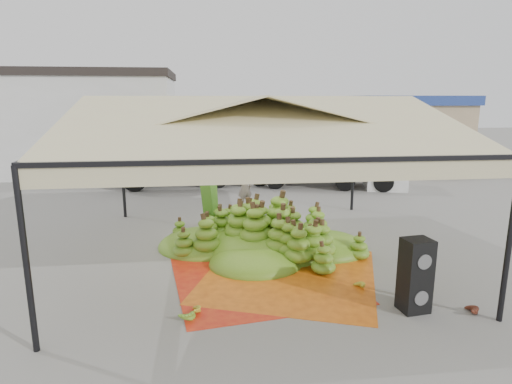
{
  "coord_description": "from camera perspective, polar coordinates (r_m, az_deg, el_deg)",
  "views": [
    {
      "loc": [
        -1.24,
        -10.52,
        3.95
      ],
      "look_at": [
        0.2,
        1.5,
        1.3
      ],
      "focal_mm": 30.0,
      "sensor_mm": 36.0,
      "label": 1
    }
  ],
  "objects": [
    {
      "name": "ground",
      "position": [
        11.3,
        -0.1,
        -8.1
      ],
      "size": [
        90.0,
        90.0,
        0.0
      ],
      "primitive_type": "plane",
      "color": "slate",
      "rests_on": "ground"
    },
    {
      "name": "canopy_tent",
      "position": [
        10.61,
        -0.11,
        8.84
      ],
      "size": [
        8.1,
        8.1,
        4.0
      ],
      "color": "black",
      "rests_on": "ground"
    },
    {
      "name": "building_white",
      "position": [
        26.07,
        -26.77,
        8.33
      ],
      "size": [
        14.3,
        6.3,
        5.4
      ],
      "color": "silver",
      "rests_on": "ground"
    },
    {
      "name": "building_tan",
      "position": [
        26.13,
        18.83,
        7.58
      ],
      "size": [
        6.3,
        5.3,
        4.1
      ],
      "color": "tan",
      "rests_on": "ground"
    },
    {
      "name": "tarp_left",
      "position": [
        9.76,
        0.82,
        -11.49
      ],
      "size": [
        4.26,
        4.11,
        0.01
      ],
      "primitive_type": "cube",
      "rotation": [
        0.0,
        0.0,
        0.15
      ],
      "color": "red",
      "rests_on": "ground"
    },
    {
      "name": "tarp_right",
      "position": [
        10.01,
        4.53,
        -10.9
      ],
      "size": [
        4.86,
        4.98,
        0.01
      ],
      "primitive_type": "cube",
      "rotation": [
        0.0,
        0.0,
        -0.35
      ],
      "color": "orange",
      "rests_on": "ground"
    },
    {
      "name": "banana_heap",
      "position": [
        11.43,
        1.48,
        -4.56
      ],
      "size": [
        7.3,
        6.78,
        1.25
      ],
      "primitive_type": "ellipsoid",
      "rotation": [
        0.0,
        0.0,
        0.42
      ],
      "color": "#4B7A19",
      "rests_on": "ground"
    },
    {
      "name": "hand_yellow_a",
      "position": [
        9.51,
        13.33,
        -11.9
      ],
      "size": [
        0.51,
        0.45,
        0.2
      ],
      "primitive_type": "ellipsoid",
      "rotation": [
        0.0,
        0.0,
        0.23
      ],
      "color": "gold",
      "rests_on": "ground"
    },
    {
      "name": "hand_yellow_b",
      "position": [
        8.42,
        -8.45,
        -15.07
      ],
      "size": [
        0.42,
        0.35,
        0.18
      ],
      "primitive_type": "ellipsoid",
      "rotation": [
        0.0,
        0.0,
        0.08
      ],
      "color": "gold",
      "rests_on": "ground"
    },
    {
      "name": "hand_red_a",
      "position": [
        9.21,
        26.36,
        -13.66
      ],
      "size": [
        0.58,
        0.51,
        0.22
      ],
      "primitive_type": "ellipsoid",
      "rotation": [
        0.0,
        0.0,
        -0.27
      ],
      "color": "#612916",
      "rests_on": "ground"
    },
    {
      "name": "hand_red_b",
      "position": [
        11.44,
        19.43,
        -8.0
      ],
      "size": [
        0.55,
        0.47,
        0.22
      ],
      "primitive_type": "ellipsoid",
      "rotation": [
        0.0,
        0.0,
        -0.17
      ],
      "color": "#5D2115",
      "rests_on": "ground"
    },
    {
      "name": "hand_green",
      "position": [
        8.26,
        -9.45,
        -15.53
      ],
      "size": [
        0.63,
        0.62,
        0.22
      ],
      "primitive_type": "ellipsoid",
      "rotation": [
        0.0,
        0.0,
        -0.75
      ],
      "color": "#407E1A",
      "rests_on": "ground"
    },
    {
      "name": "hanging_bunches",
      "position": [
        9.53,
        2.73,
        4.31
      ],
      "size": [
        3.24,
        0.24,
        0.2
      ],
      "color": "#4D7217",
      "rests_on": "ground"
    },
    {
      "name": "speaker_stack",
      "position": [
        8.69,
        20.48,
        -10.37
      ],
      "size": [
        0.57,
        0.51,
        1.42
      ],
      "rotation": [
        0.0,
        0.0,
        0.13
      ],
      "color": "black",
      "rests_on": "ground"
    },
    {
      "name": "banana_leaves",
      "position": [
        12.53,
        -5.99,
        -6.1
      ],
      "size": [
        0.96,
        1.36,
        3.7
      ],
      "primitive_type": null,
      "color": "#32731E",
      "rests_on": "ground"
    },
    {
      "name": "vendor",
      "position": [
        15.5,
        -1.51,
        0.59
      ],
      "size": [
        0.68,
        0.58,
        1.59
      ],
      "primitive_type": "imported",
      "rotation": [
        0.0,
        0.0,
        3.55
      ],
      "color": "gray",
      "rests_on": "ground"
    },
    {
      "name": "truck_left",
      "position": [
        20.26,
        -6.48,
        5.62
      ],
      "size": [
        7.79,
        3.29,
        2.6
      ],
      "rotation": [
        0.0,
        0.0,
        0.1
      ],
      "color": "#4E301A",
      "rests_on": "ground"
    },
    {
      "name": "truck_right",
      "position": [
        19.81,
        10.97,
        4.58
      ],
      "size": [
        6.72,
        3.71,
        2.19
      ],
      "rotation": [
        0.0,
        0.0,
        -0.25
      ],
      "color": "#4F2C1A",
      "rests_on": "ground"
    }
  ]
}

